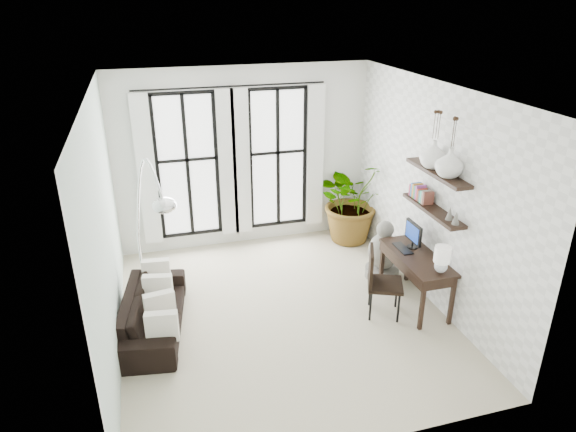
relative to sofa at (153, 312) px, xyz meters
name	(u,v)px	position (x,y,z in m)	size (l,w,h in m)	color
floor	(282,313)	(1.80, -0.13, -0.28)	(5.00, 5.00, 0.00)	beige
ceiling	(281,91)	(1.80, -0.13, 2.92)	(5.00, 5.00, 0.00)	white
wall_left	(104,232)	(-0.45, -0.13, 1.32)	(5.00, 5.00, 0.00)	silver
wall_right	(432,195)	(4.05, -0.13, 1.32)	(5.00, 5.00, 0.00)	white
wall_back	(244,159)	(1.80, 2.37, 1.32)	(4.50, 4.50, 0.00)	white
windows	(234,163)	(1.60, 2.30, 1.28)	(3.26, 0.13, 2.65)	white
wall_shelves	(433,194)	(3.91, -0.36, 1.45)	(0.25, 1.30, 0.60)	black
sofa	(153,312)	(0.00, 0.00, 0.00)	(1.92, 0.75, 0.56)	black
throw_pillows	(159,297)	(0.10, 0.00, 0.22)	(0.40, 1.52, 0.40)	white
plant	(353,200)	(3.70, 1.90, 0.51)	(1.42, 1.23, 1.58)	#2D7228
desk	(418,261)	(3.75, -0.45, 0.46)	(0.57, 1.35, 1.19)	black
desk_chair	(379,278)	(3.12, -0.49, 0.30)	(0.64, 0.64, 1.02)	black
arc_lamp	(148,196)	(0.10, 0.48, 1.51)	(0.73, 1.20, 2.33)	silver
buddha	(383,254)	(3.65, 0.45, 0.14)	(0.55, 0.55, 0.99)	slate
vase_a	(450,163)	(3.91, -0.65, 1.98)	(0.37, 0.37, 0.38)	white
vase_b	(433,154)	(3.91, -0.25, 1.98)	(0.37, 0.37, 0.38)	white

